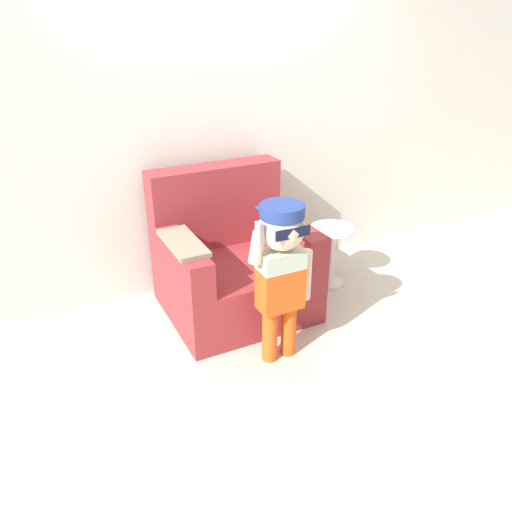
{
  "coord_description": "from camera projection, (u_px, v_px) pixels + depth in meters",
  "views": [
    {
      "loc": [
        -1.43,
        -2.84,
        2.02
      ],
      "look_at": [
        -0.11,
        -0.23,
        0.59
      ],
      "focal_mm": 35.0,
      "sensor_mm": 36.0,
      "label": 1
    }
  ],
  "objects": [
    {
      "name": "side_table",
      "position": [
        331.0,
        251.0,
        3.98
      ],
      "size": [
        0.35,
        0.35,
        0.5
      ],
      "color": "white",
      "rests_on": "ground_plane"
    },
    {
      "name": "wall_back",
      "position": [
        216.0,
        120.0,
        3.69
      ],
      "size": [
        10.0,
        0.05,
        2.6
      ],
      "color": "silver",
      "rests_on": "ground_plane"
    },
    {
      "name": "armchair",
      "position": [
        231.0,
        263.0,
        3.66
      ],
      "size": [
        1.02,
        0.92,
        1.02
      ],
      "color": "maroon",
      "rests_on": "ground_plane"
    },
    {
      "name": "ground_plane",
      "position": [
        255.0,
        311.0,
        3.74
      ],
      "size": [
        10.0,
        10.0,
        0.0
      ],
      "primitive_type": "plane",
      "color": "beige"
    },
    {
      "name": "person_child",
      "position": [
        281.0,
        260.0,
        2.95
      ],
      "size": [
        0.43,
        0.32,
        1.05
      ],
      "color": "#E05119",
      "rests_on": "ground_plane"
    }
  ]
}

